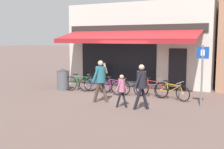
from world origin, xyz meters
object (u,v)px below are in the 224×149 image
(bicycle_red, at_px, (151,88))
(bicycle_black, at_px, (130,88))
(bicycle_blue, at_px, (95,85))
(litter_bin, at_px, (63,79))
(bicycle_orange, at_px, (172,91))
(parking_sign, at_px, (202,69))
(bicycle_purple, at_px, (114,86))
(pedestrian_second_adult, at_px, (141,82))
(pedestrian_adult, at_px, (101,77))
(bicycle_green, at_px, (80,83))
(pedestrian_child, at_px, (122,87))

(bicycle_red, bearing_deg, bicycle_black, -147.78)
(bicycle_blue, distance_m, bicycle_red, 2.80)
(bicycle_black, height_order, litter_bin, litter_bin)
(bicycle_blue, distance_m, bicycle_orange, 3.77)
(parking_sign, bearing_deg, bicycle_red, 155.91)
(bicycle_purple, height_order, litter_bin, litter_bin)
(pedestrian_second_adult, bearing_deg, bicycle_orange, 64.91)
(bicycle_orange, bearing_deg, bicycle_blue, -161.08)
(bicycle_blue, height_order, bicycle_red, bicycle_red)
(parking_sign, bearing_deg, pedestrian_second_adult, -144.94)
(pedestrian_second_adult, bearing_deg, pedestrian_adult, 158.55)
(bicycle_blue, xyz_separation_m, pedestrian_adult, (1.27, -1.81, 0.69))
(litter_bin, distance_m, parking_sign, 6.98)
(bicycle_orange, bearing_deg, litter_bin, -158.94)
(bicycle_black, bearing_deg, litter_bin, 166.74)
(parking_sign, bearing_deg, litter_bin, 174.36)
(bicycle_blue, relative_size, bicycle_black, 0.98)
(bicycle_blue, relative_size, bicycle_purple, 0.98)
(bicycle_green, xyz_separation_m, litter_bin, (-0.94, -0.16, 0.16))
(bicycle_orange, bearing_deg, pedestrian_child, -101.95)
(bicycle_purple, relative_size, pedestrian_second_adult, 1.02)
(pedestrian_child, relative_size, litter_bin, 1.16)
(bicycle_blue, height_order, bicycle_purple, bicycle_purple)
(bicycle_purple, relative_size, bicycle_orange, 1.02)
(bicycle_blue, distance_m, litter_bin, 1.81)
(bicycle_orange, height_order, pedestrian_child, pedestrian_child)
(bicycle_purple, bearing_deg, litter_bin, -173.77)
(bicycle_purple, height_order, bicycle_orange, bicycle_purple)
(bicycle_purple, xyz_separation_m, bicycle_orange, (2.74, 0.02, -0.01))
(bicycle_orange, bearing_deg, bicycle_purple, -159.60)
(bicycle_blue, bearing_deg, bicycle_red, -9.82)
(bicycle_green, height_order, bicycle_red, bicycle_red)
(bicycle_orange, relative_size, parking_sign, 0.71)
(bicycle_orange, height_order, pedestrian_second_adult, pedestrian_second_adult)
(bicycle_purple, distance_m, bicycle_orange, 2.74)
(pedestrian_child, height_order, pedestrian_second_adult, pedestrian_second_adult)
(bicycle_blue, xyz_separation_m, pedestrian_child, (2.42, -2.24, 0.41))
(bicycle_blue, height_order, parking_sign, parking_sign)
(litter_bin, bearing_deg, bicycle_red, 4.38)
(bicycle_green, bearing_deg, pedestrian_child, -51.75)
(parking_sign, bearing_deg, pedestrian_adult, -166.07)
(litter_bin, bearing_deg, bicycle_purple, 1.80)
(bicycle_black, xyz_separation_m, parking_sign, (3.23, -0.71, 1.07))
(bicycle_green, relative_size, pedestrian_child, 1.36)
(bicycle_blue, distance_m, pedestrian_second_adult, 3.93)
(litter_bin, relative_size, parking_sign, 0.46)
(bicycle_black, height_order, bicycle_orange, bicycle_black)
(parking_sign, bearing_deg, bicycle_black, 167.63)
(bicycle_green, bearing_deg, bicycle_black, -20.20)
(pedestrian_adult, bearing_deg, pedestrian_second_adult, -10.22)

